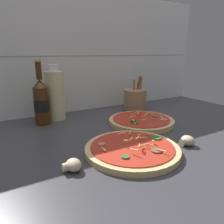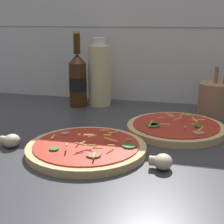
{
  "view_description": "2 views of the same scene",
  "coord_description": "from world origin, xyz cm",
  "px_view_note": "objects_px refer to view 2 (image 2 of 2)",
  "views": [
    {
      "loc": [
        -35.54,
        -58.05,
        31.8
      ],
      "look_at": [
        3.26,
        8.73,
        10.51
      ],
      "focal_mm": 35.0,
      "sensor_mm": 36.0,
      "label": 1
    },
    {
      "loc": [
        24.68,
        -81.04,
        33.61
      ],
      "look_at": [
        1.48,
        9.94,
        7.48
      ],
      "focal_mm": 55.0,
      "sensor_mm": 36.0,
      "label": 2
    }
  ],
  "objects_px": {
    "pizza_far": "(176,128)",
    "beer_bottle": "(78,80)",
    "oil_bottle": "(100,75)",
    "pizza_near": "(88,148)",
    "utensil_crock": "(217,99)",
    "mushroom_left": "(162,162)",
    "mushroom_right": "(11,141)"
  },
  "relations": [
    {
      "from": "mushroom_left",
      "to": "utensil_crock",
      "type": "height_order",
      "value": "utensil_crock"
    },
    {
      "from": "oil_bottle",
      "to": "pizza_far",
      "type": "bearing_deg",
      "value": -39.66
    },
    {
      "from": "pizza_far",
      "to": "mushroom_left",
      "type": "bearing_deg",
      "value": -92.32
    },
    {
      "from": "pizza_near",
      "to": "beer_bottle",
      "type": "xyz_separation_m",
      "value": [
        -0.17,
        0.41,
        0.09
      ]
    },
    {
      "from": "utensil_crock",
      "to": "pizza_near",
      "type": "bearing_deg",
      "value": -126.56
    },
    {
      "from": "beer_bottle",
      "to": "pizza_far",
      "type": "bearing_deg",
      "value": -29.41
    },
    {
      "from": "oil_bottle",
      "to": "utensil_crock",
      "type": "bearing_deg",
      "value": -5.24
    },
    {
      "from": "pizza_far",
      "to": "beer_bottle",
      "type": "relative_size",
      "value": 1.03
    },
    {
      "from": "pizza_near",
      "to": "utensil_crock",
      "type": "xyz_separation_m",
      "value": [
        0.31,
        0.41,
        0.04
      ]
    },
    {
      "from": "pizza_near",
      "to": "mushroom_right",
      "type": "relative_size",
      "value": 5.9
    },
    {
      "from": "pizza_far",
      "to": "beer_bottle",
      "type": "height_order",
      "value": "beer_bottle"
    },
    {
      "from": "pizza_near",
      "to": "beer_bottle",
      "type": "distance_m",
      "value": 0.45
    },
    {
      "from": "pizza_far",
      "to": "oil_bottle",
      "type": "height_order",
      "value": "oil_bottle"
    },
    {
      "from": "beer_bottle",
      "to": "utensil_crock",
      "type": "xyz_separation_m",
      "value": [
        0.48,
        0.0,
        -0.04
      ]
    },
    {
      "from": "oil_bottle",
      "to": "utensil_crock",
      "type": "distance_m",
      "value": 0.41
    },
    {
      "from": "pizza_far",
      "to": "oil_bottle",
      "type": "relative_size",
      "value": 1.13
    },
    {
      "from": "pizza_far",
      "to": "mushroom_left",
      "type": "relative_size",
      "value": 5.54
    },
    {
      "from": "pizza_near",
      "to": "mushroom_right",
      "type": "distance_m",
      "value": 0.2
    },
    {
      "from": "pizza_near",
      "to": "mushroom_left",
      "type": "relative_size",
      "value": 5.79
    },
    {
      "from": "beer_bottle",
      "to": "mushroom_right",
      "type": "distance_m",
      "value": 0.43
    },
    {
      "from": "pizza_near",
      "to": "utensil_crock",
      "type": "height_order",
      "value": "utensil_crock"
    },
    {
      "from": "utensil_crock",
      "to": "beer_bottle",
      "type": "bearing_deg",
      "value": -179.88
    },
    {
      "from": "beer_bottle",
      "to": "mushroom_right",
      "type": "relative_size",
      "value": 5.46
    },
    {
      "from": "oil_bottle",
      "to": "pizza_near",
      "type": "bearing_deg",
      "value": -77.31
    },
    {
      "from": "oil_bottle",
      "to": "mushroom_left",
      "type": "bearing_deg",
      "value": -60.48
    },
    {
      "from": "mushroom_left",
      "to": "pizza_far",
      "type": "bearing_deg",
      "value": 87.68
    },
    {
      "from": "pizza_near",
      "to": "beer_bottle",
      "type": "height_order",
      "value": "beer_bottle"
    },
    {
      "from": "pizza_near",
      "to": "mushroom_right",
      "type": "bearing_deg",
      "value": -176.69
    },
    {
      "from": "pizza_far",
      "to": "oil_bottle",
      "type": "distance_m",
      "value": 0.39
    },
    {
      "from": "pizza_far",
      "to": "mushroom_right",
      "type": "height_order",
      "value": "pizza_far"
    },
    {
      "from": "beer_bottle",
      "to": "mushroom_left",
      "type": "bearing_deg",
      "value": -52.59
    },
    {
      "from": "mushroom_right",
      "to": "oil_bottle",
      "type": "bearing_deg",
      "value": 78.43
    }
  ]
}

